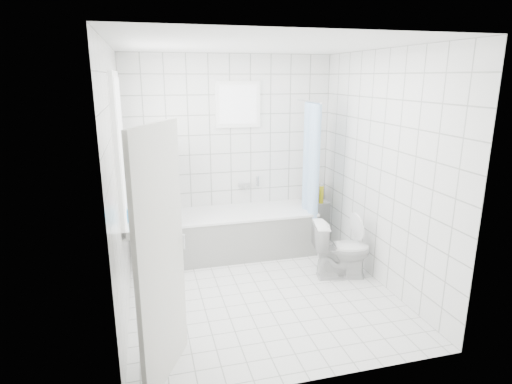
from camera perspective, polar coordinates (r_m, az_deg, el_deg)
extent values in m
plane|color=white|center=(4.88, 0.51, -13.09)|extent=(3.00, 3.00, 0.00)
plane|color=white|center=(4.31, 0.60, 19.03)|extent=(3.00, 3.00, 0.00)
cube|color=white|center=(5.85, -3.37, 5.18)|extent=(2.80, 0.02, 2.60)
cube|color=white|center=(3.05, 8.08, -4.29)|extent=(2.80, 0.02, 2.60)
cube|color=white|center=(4.27, -17.87, 0.75)|extent=(0.02, 3.00, 2.60)
cube|color=white|center=(4.97, 16.34, 2.81)|extent=(0.02, 3.00, 2.60)
cube|color=white|center=(4.50, -17.44, 5.40)|extent=(0.01, 0.90, 1.40)
cube|color=white|center=(5.75, -2.39, 11.55)|extent=(0.50, 0.01, 0.50)
cube|color=white|center=(4.68, -16.18, -3.52)|extent=(0.18, 1.02, 0.08)
cube|color=silver|center=(3.29, -12.56, -8.63)|extent=(0.39, 0.74, 2.00)
cube|color=white|center=(5.78, -1.68, -5.47)|extent=(1.84, 0.75, 0.55)
cube|color=white|center=(5.68, -1.70, -2.73)|extent=(1.86, 0.77, 0.03)
cube|color=white|center=(5.45, -11.83, -1.80)|extent=(0.15, 0.85, 1.50)
cube|color=white|center=(6.34, 7.78, -3.71)|extent=(0.40, 0.24, 0.55)
imported|color=white|center=(5.17, 11.33, -7.53)|extent=(0.73, 0.51, 0.68)
cylinder|color=silver|center=(5.65, 7.04, 11.91)|extent=(0.02, 0.80, 0.02)
cube|color=silver|center=(5.94, -1.52, 0.92)|extent=(0.18, 0.06, 0.06)
imported|color=white|center=(4.60, -16.17, -2.27)|extent=(0.17, 0.17, 0.16)
imported|color=#DC6EC2|center=(4.88, -16.13, -1.16)|extent=(0.10, 0.10, 0.18)
imported|color=#38B9FF|center=(4.44, -16.22, -2.67)|extent=(0.12, 0.12, 0.19)
cylinder|color=yellow|center=(6.19, 8.70, -0.34)|extent=(0.06, 0.06, 0.25)
cylinder|color=#168948|center=(6.13, 7.99, -0.71)|extent=(0.06, 0.06, 0.20)
cylinder|color=red|center=(6.24, 7.38, -0.31)|extent=(0.06, 0.06, 0.22)
cylinder|color=#251BDA|center=(6.27, 8.11, -0.25)|extent=(0.06, 0.06, 0.22)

